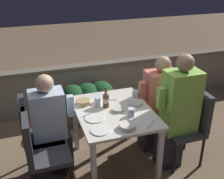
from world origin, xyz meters
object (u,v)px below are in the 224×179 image
chair_left_far (34,131)px  person_blue_shirt (52,124)px  chair_right_far (171,106)px  beer_bottle (106,100)px  person_green_blouse (177,112)px  chair_left_near (38,148)px  chair_right_near (191,120)px  person_coral_top (157,103)px

chair_left_far → person_blue_shirt: (0.20, -0.00, 0.05)m
chair_left_far → chair_right_far: 1.70m
person_blue_shirt → beer_bottle: bearing=-5.2°
chair_right_far → beer_bottle: bearing=-173.7°
chair_right_far → person_blue_shirt: bearing=-178.3°
chair_left_far → chair_right_far: same height
chair_right_far → person_green_blouse: bearing=-111.6°
chair_left_near → person_blue_shirt: 0.37m
chair_left_far → chair_right_far: (1.70, 0.04, 0.00)m
chair_left_near → person_green_blouse: bearing=-0.8°
person_green_blouse → chair_right_far: size_ratio=1.49×
chair_right_near → chair_left_far: bearing=169.1°
chair_right_far → chair_left_near: bearing=-168.0°
person_blue_shirt → chair_right_far: size_ratio=1.29×
chair_left_far → person_blue_shirt: bearing=-0.0°
person_blue_shirt → person_coral_top: bearing=1.9°
person_blue_shirt → person_coral_top: 1.30m
person_blue_shirt → person_green_blouse: size_ratio=0.87×
person_green_blouse → chair_left_near: bearing=179.2°
chair_right_far → person_coral_top: 0.21m
person_blue_shirt → person_coral_top: person_coral_top is taller
person_coral_top → beer_bottle: (-0.69, -0.10, 0.21)m
person_green_blouse → chair_right_far: person_green_blouse is taller
person_green_blouse → chair_left_far: bearing=167.7°
chair_left_near → person_green_blouse: size_ratio=0.67×
chair_left_near → person_coral_top: person_coral_top is taller
chair_right_near → person_coral_top: bearing=123.0°
person_green_blouse → person_coral_top: bearing=97.6°
person_blue_shirt → beer_bottle: (0.60, -0.06, 0.23)m
chair_left_far → beer_bottle: beer_bottle is taller
person_coral_top → chair_right_far: bearing=0.0°
chair_left_far → person_green_blouse: bearing=-12.3°
chair_left_near → person_blue_shirt: (0.18, 0.31, 0.05)m
chair_left_far → person_coral_top: size_ratio=0.75×
chair_left_near → person_green_blouse: (1.53, -0.02, 0.14)m
chair_left_far → person_coral_top: 1.50m
chair_left_near → chair_left_far: 0.32m
chair_left_far → chair_right_far: bearing=1.5°
person_blue_shirt → chair_right_near: 1.58m
chair_left_far → person_green_blouse: person_green_blouse is taller
chair_left_far → chair_right_near: bearing=-10.9°
chair_left_far → person_coral_top: person_coral_top is taller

